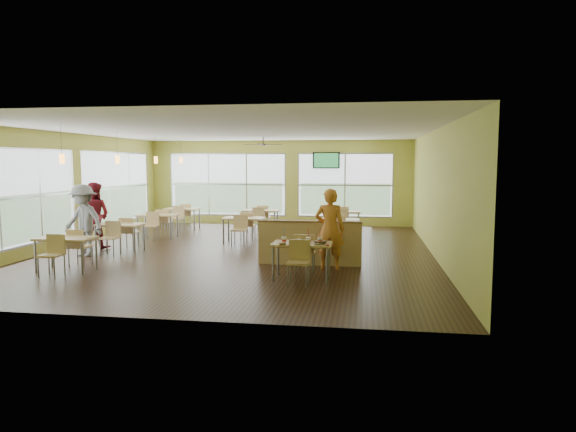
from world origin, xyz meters
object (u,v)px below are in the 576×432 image
object	(u,v)px
half_wall_divider	(310,243)
man_plaid	(330,229)
food_basket	(320,242)
main_table	(302,249)

from	to	relation	value
half_wall_divider	man_plaid	bearing A→B (deg)	-40.33
food_basket	man_plaid	bearing A→B (deg)	83.91
man_plaid	food_basket	world-z (taller)	man_plaid
main_table	man_plaid	world-z (taller)	man_plaid
main_table	food_basket	world-z (taller)	main_table
main_table	food_basket	distance (m)	0.41
main_table	food_basket	bearing A→B (deg)	-6.59
half_wall_divider	food_basket	size ratio (longest dim) A/B	9.00
main_table	man_plaid	distance (m)	1.18
half_wall_divider	main_table	bearing A→B (deg)	-90.00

